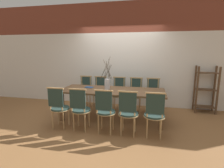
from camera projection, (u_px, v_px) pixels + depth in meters
ground_plane at (112, 119)px, 4.54m from camera, size 16.00×16.00×0.00m
wall_rear at (121, 55)px, 5.50m from camera, size 12.00×0.06×3.20m
dining_table at (112, 93)px, 4.41m from camera, size 2.60×0.97×0.78m
chair_near_leftend at (59, 106)px, 3.91m from camera, size 0.43×0.43×0.97m
chair_near_left at (80, 108)px, 3.80m from camera, size 0.43×0.43×0.97m
chair_near_center at (105, 110)px, 3.68m from camera, size 0.43×0.43×0.97m
chair_near_right at (128, 111)px, 3.58m from camera, size 0.43×0.43×0.97m
chair_near_rightend at (154, 113)px, 3.47m from camera, size 0.43×0.43×0.97m
chair_far_leftend at (85, 91)px, 5.41m from camera, size 0.43×0.43×0.97m
chair_far_left at (100, 91)px, 5.31m from camera, size 0.43×0.43×0.97m
chair_far_center at (119, 92)px, 5.19m from camera, size 0.43×0.43×0.97m
chair_far_right at (136, 93)px, 5.08m from camera, size 0.43×0.43×0.97m
chair_far_rightend at (153, 94)px, 4.98m from camera, size 0.43×0.43×0.97m
vase_centerpiece at (107, 84)px, 4.42m from camera, size 0.33×0.33×0.82m
book_stack at (89, 87)px, 4.67m from camera, size 0.22×0.16×0.02m
shelving_rack at (206, 90)px, 4.93m from camera, size 0.57×0.33×1.33m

